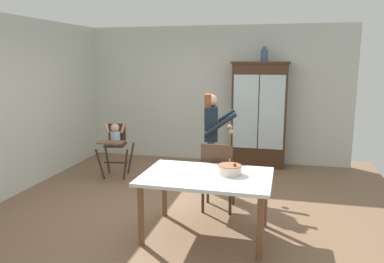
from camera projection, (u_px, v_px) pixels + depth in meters
ground_plane at (182, 207)px, 5.30m from camera, size 6.24×6.24×0.00m
wall_back at (215, 94)px, 7.56m from camera, size 5.32×0.06×2.70m
wall_left at (12, 106)px, 5.64m from camera, size 0.06×5.32×2.70m
china_cabinet at (259, 115)px, 7.17m from camera, size 1.08×0.48×2.01m
ceramic_vase at (264, 55)px, 6.95m from camera, size 0.13×0.13×0.27m
high_chair_with_toddler at (115, 140)px, 6.56m from camera, size 0.67×0.76×0.95m
adult_person at (212, 130)px, 5.79m from camera, size 0.57×0.55×1.53m
dining_table at (206, 182)px, 4.33m from camera, size 1.50×1.03×0.74m
birthday_cake at (230, 170)px, 4.34m from camera, size 0.28×0.28×0.19m
dining_chair_far_side at (218, 172)px, 5.04m from camera, size 0.44×0.44×0.96m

